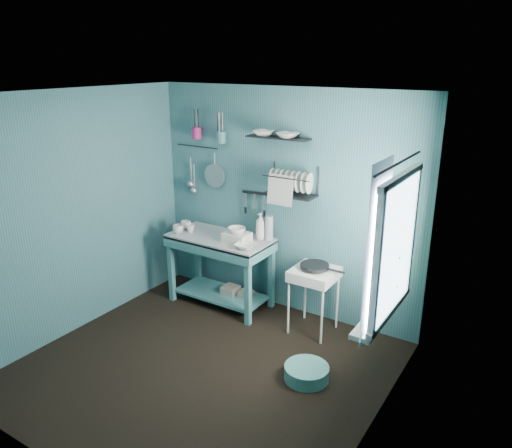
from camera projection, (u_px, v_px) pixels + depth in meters
The scene contains 36 objects.
floor at pixel (203, 368), 4.69m from camera, with size 3.20×3.20×0.00m, color black.
ceiling at pixel (192, 95), 3.90m from camera, with size 3.20×3.20×0.00m, color silver.
wall_back at pixel (284, 203), 5.50m from camera, with size 3.20×3.20×0.00m, color #336169.
wall_front at pixel (47, 316), 3.10m from camera, with size 3.20×3.20×0.00m, color #336169.
wall_left at pixel (76, 214), 5.11m from camera, with size 3.00×3.00×0.00m, color #336169.
wall_right at pixel (378, 288), 3.48m from camera, with size 3.00×3.00×0.00m, color #336169.
work_counter at pixel (221, 270), 5.81m from camera, with size 1.18×0.59×0.84m, color #397477.
mug_left at pixel (178, 229), 5.77m from camera, with size 0.12×0.12×0.10m, color silver.
mug_mid at pixel (190, 228), 5.80m from camera, with size 0.10×0.10×0.09m, color silver.
mug_right at pixel (186, 225), 5.91m from camera, with size 0.12×0.12×0.10m, color silver.
wash_tub at pixel (237, 237), 5.51m from camera, with size 0.28×0.22×0.10m, color silver.
tub_bowl at pixel (237, 230), 5.49m from camera, with size 0.20×0.20×0.06m, color silver.
soap_bottle at pixel (260, 226), 5.57m from camera, with size 0.12×0.12×0.30m, color silver.
water_bottle at pixel (269, 228), 5.54m from camera, with size 0.09×0.09×0.28m, color #9DAAAF.
counter_bowl at pixel (245, 246), 5.32m from camera, with size 0.22×0.22×0.05m, color silver.
hotplate_stand at pixel (313, 300), 5.24m from camera, with size 0.44×0.44×0.71m, color silver.
frying_pan at pixel (315, 266), 5.11m from camera, with size 0.30×0.30×0.04m, color black.
knife_strip at pixel (255, 193), 5.63m from camera, with size 0.32×0.02×0.03m, color black.
dish_rack at pixel (291, 181), 5.22m from camera, with size 0.55×0.24×0.32m, color black.
upper_shelf at pixel (278, 138), 5.20m from camera, with size 0.70×0.18×0.01m, color black.
shelf_bowl_left at pixel (264, 130), 5.26m from camera, with size 0.23×0.23×0.06m, color silver.
shelf_bowl_right at pixel (288, 128), 5.10m from camera, with size 0.22×0.22×0.05m, color silver.
utensil_cup_magenta at pixel (197, 133), 5.79m from camera, with size 0.11×0.11×0.13m, color #A81F62.
utensil_cup_teal at pixel (221, 137), 5.62m from camera, with size 0.11×0.11×0.13m, color #397771.
colander at pixel (215, 176), 5.85m from camera, with size 0.28×0.28×0.03m, color #9C9DA3.
ladle_outer at pixel (191, 170), 6.04m from camera, with size 0.01×0.01×0.30m, color #9C9DA3.
ladle_inner at pixel (194, 177), 6.04m from camera, with size 0.01×0.01×0.30m, color #9C9DA3.
hook_rail at pixel (197, 146), 5.90m from camera, with size 0.01×0.01×0.60m, color black.
window_glass at pixel (397, 247), 3.80m from camera, with size 1.10×1.10×0.00m, color white.
windowsill at pixel (381, 313), 4.03m from camera, with size 0.16×0.95×0.04m, color silver.
curtain at pixel (376, 252), 3.58m from camera, with size 1.35×1.35×0.00m, color white.
curtain_rod at pixel (399, 163), 3.62m from camera, with size 0.02×0.02×1.05m, color black.
potted_plant at pixel (381, 279), 4.03m from camera, with size 0.28×0.28×0.50m, color #286126.
storage_tin_large at pixel (231, 295), 5.89m from camera, with size 0.18×0.18×0.22m, color gray.
storage_tin_small at pixel (246, 299), 5.82m from camera, with size 0.15×0.15×0.20m, color gray.
floor_basin at pixel (307, 373), 4.51m from camera, with size 0.41×0.41×0.13m, color teal.
Camera 1 is at (2.58, -3.12, 2.78)m, focal length 35.00 mm.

